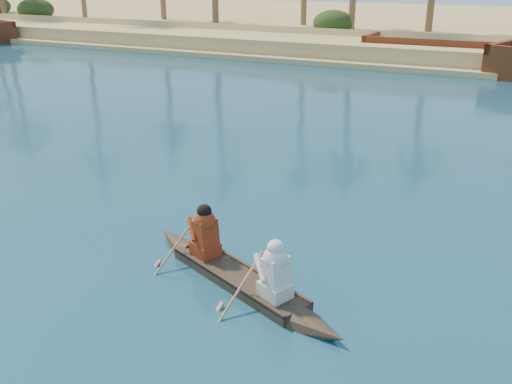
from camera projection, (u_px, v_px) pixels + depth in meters
The scene contains 5 objects.
ground at pixel (121, 181), 16.33m from camera, with size 160.00×160.00×0.00m, color #0C324F.
sandy_embankment at pixel (435, 27), 55.12m from camera, with size 150.00×51.00×1.50m.
shrub_cluster at pixel (396, 35), 42.08m from camera, with size 100.00×6.00×2.40m, color black, non-canonical shape.
canoe at pixel (238, 270), 10.90m from camera, with size 5.30×2.76×1.50m.
barge_mid at pixel (462, 54), 36.27m from camera, with size 12.09×4.12×2.01m.
Camera 1 is at (10.39, -11.93, 5.62)m, focal length 40.00 mm.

